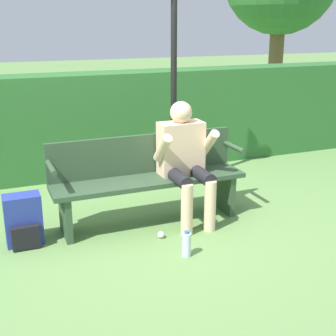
{
  "coord_description": "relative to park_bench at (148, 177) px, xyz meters",
  "views": [
    {
      "loc": [
        -1.44,
        -4.0,
        1.9
      ],
      "look_at": [
        0.15,
        -0.1,
        0.57
      ],
      "focal_mm": 50.0,
      "sensor_mm": 36.0,
      "label": 1
    }
  ],
  "objects": [
    {
      "name": "park_bench",
      "position": [
        0.0,
        0.0,
        0.0
      ],
      "size": [
        1.88,
        0.42,
        0.85
      ],
      "color": "#334C33",
      "rests_on": "ground"
    },
    {
      "name": "signpost",
      "position": [
        0.64,
        0.86,
        0.98
      ],
      "size": [
        0.4,
        0.09,
        2.51
      ],
      "color": "black",
      "rests_on": "ground"
    },
    {
      "name": "person_seated",
      "position": [
        0.34,
        -0.11,
        0.2
      ],
      "size": [
        0.57,
        0.59,
        1.17
      ],
      "color": "beige",
      "rests_on": "ground"
    },
    {
      "name": "litter_crumple",
      "position": [
        -0.03,
        -0.43,
        -0.43
      ],
      "size": [
        0.06,
        0.06,
        0.06
      ],
      "color": "silver",
      "rests_on": "ground"
    },
    {
      "name": "hedge_back",
      "position": [
        0.0,
        1.75,
        0.18
      ],
      "size": [
        12.0,
        0.53,
        1.28
      ],
      "color": "#2D662D",
      "rests_on": "ground"
    },
    {
      "name": "ground_plane",
      "position": [
        0.0,
        -0.06,
        -0.46
      ],
      "size": [
        40.0,
        40.0,
        0.0
      ],
      "primitive_type": "plane",
      "color": "#668E4C"
    },
    {
      "name": "backpack",
      "position": [
        -1.19,
        -0.07,
        -0.24
      ],
      "size": [
        0.32,
        0.26,
        0.46
      ],
      "color": "#283893",
      "rests_on": "ground"
    },
    {
      "name": "water_bottle",
      "position": [
        0.05,
        -0.82,
        -0.35
      ],
      "size": [
        0.08,
        0.08,
        0.23
      ],
      "color": "silver",
      "rests_on": "ground"
    }
  ]
}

